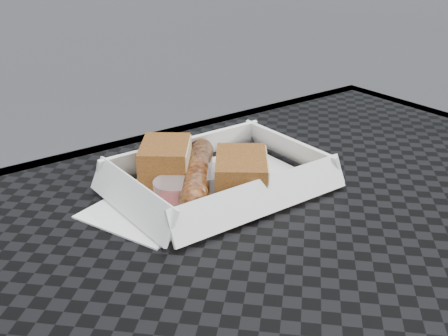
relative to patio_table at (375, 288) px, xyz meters
name	(u,v)px	position (x,y,z in m)	size (l,w,h in m)	color
patio_table	(375,288)	(0.00, 0.00, 0.00)	(0.80, 0.80, 0.74)	black
food_tray	(219,186)	(-0.08, 0.18, 0.08)	(0.22, 0.15, 0.00)	white
bratwurst	(198,173)	(-0.10, 0.20, 0.10)	(0.12, 0.14, 0.03)	brown
bread_near	(165,163)	(-0.13, 0.23, 0.10)	(0.08, 0.06, 0.05)	brown
bread_far	(241,174)	(-0.07, 0.15, 0.10)	(0.09, 0.06, 0.04)	brown
veg_garnish	(278,190)	(-0.03, 0.13, 0.08)	(0.03, 0.03, 0.00)	#FF4B0B
napkin	(150,210)	(-0.18, 0.18, 0.08)	(0.12, 0.12, 0.00)	white
condiment_cup_sauce	(175,193)	(-0.15, 0.18, 0.09)	(0.05, 0.05, 0.03)	maroon
condiment_cup_empty	(210,183)	(-0.10, 0.17, 0.09)	(0.05, 0.05, 0.03)	silver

